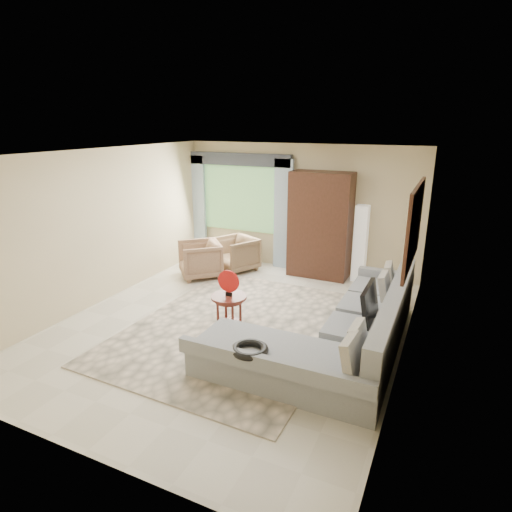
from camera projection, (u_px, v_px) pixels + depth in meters
The scene contains 17 objects.
ground at pixel (232, 324), 6.64m from camera, with size 6.00×6.00×0.00m, color silver.
area_rug at pixel (239, 327), 6.54m from camera, with size 3.00×4.00×0.02m, color beige.
sectional_sofa at pixel (344, 336), 5.68m from camera, with size 2.30×3.46×0.90m.
tv_screen at pixel (370, 303), 5.64m from camera, with size 0.06×0.74×0.48m, color black.
garden_hose at pixel (250, 350), 4.84m from camera, with size 0.43×0.43×0.09m, color black.
coffee_table at pixel (229, 311), 6.44m from camera, with size 0.54×0.54×0.54m.
red_disc at pixel (229, 281), 6.29m from camera, with size 0.34×0.34×0.03m, color red.
armchair_left at pixel (200, 259), 8.58m from camera, with size 0.78×0.80×0.73m, color #9C7655.
armchair_right at pixel (236, 254), 8.97m from camera, with size 0.76×0.78×0.71m, color #876849.
potted_plant at pixel (206, 252), 9.30m from camera, with size 0.52×0.45×0.58m, color #999999.
armoire at pixel (320, 225), 8.45m from camera, with size 1.20×0.55×2.10m, color black.
floor_lamp at pixel (360, 244), 8.27m from camera, with size 0.24×0.24×1.50m, color silver.
window at pixel (240, 199), 9.33m from camera, with size 1.80×0.04×1.40m, color #669E59.
curtain_left at pixel (198, 207), 9.75m from camera, with size 0.40×0.08×2.30m, color #9EB7CC.
curtain_right at pixel (283, 215), 8.90m from camera, with size 0.40×0.08×2.30m, color #9EB7CC.
valance at pixel (238, 159), 9.01m from camera, with size 2.40×0.12×0.26m, color #1E232D.
wall_mirror at pixel (414, 226), 5.42m from camera, with size 0.05×1.70×1.05m.
Camera 1 is at (2.88, -5.29, 3.02)m, focal length 30.00 mm.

